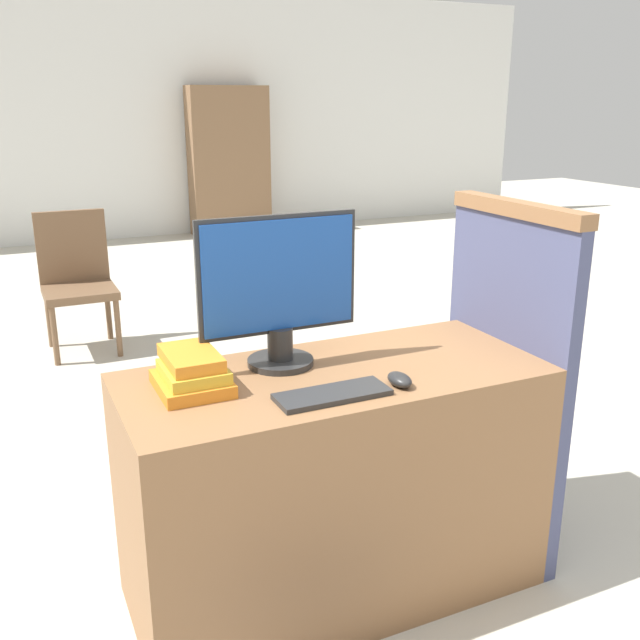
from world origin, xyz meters
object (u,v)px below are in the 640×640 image
Objects in this scene: keyboard at (332,394)px; mouse at (400,380)px; monitor at (279,290)px; book_stack at (192,373)px; far_chair at (77,276)px.

keyboard is 0.21m from mouse.
monitor is 5.19× the size of mouse.
monitor reaches higher than book_stack.
book_stack is 2.84m from far_chair.
monitor is at bearing 129.08° from mouse.
book_stack is (-0.30, -0.08, -0.19)m from monitor.
keyboard is at bearing -33.30° from book_stack.
mouse reaches higher than keyboard.
far_chair is at bearing 90.37° from book_stack.
monitor is at bearing 14.39° from book_stack.
monitor is 0.38m from keyboard.
far_chair reaches higher than mouse.
keyboard is 0.37× the size of far_chair.
monitor is 0.37m from book_stack.
book_stack reaches higher than keyboard.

